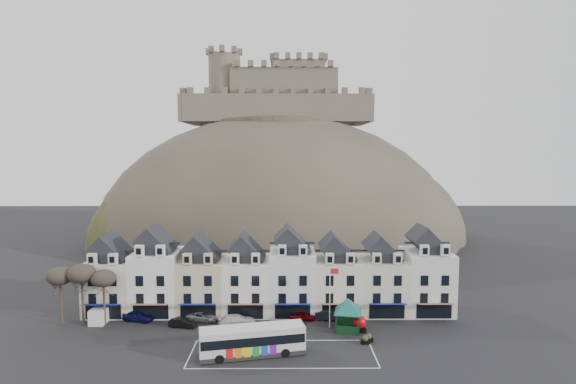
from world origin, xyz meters
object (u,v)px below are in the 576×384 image
object	(u,v)px
red_buoy	(360,323)
car_maroon	(302,316)
car_black	(183,323)
flagpole	(331,293)
car_charcoal	(332,315)
car_silver	(202,316)
car_navy	(138,316)
white_van	(102,313)
bus_shelter	(348,306)
car_white	(237,320)
bus	(252,339)

from	to	relation	value
red_buoy	car_maroon	distance (m)	8.65
car_black	flagpole	bearing A→B (deg)	-79.38
flagpole	car_charcoal	distance (m)	5.01
car_maroon	car_silver	bearing A→B (deg)	95.87
flagpole	car_navy	xyz separation A→B (m)	(-27.30, 2.60, -4.15)
car_charcoal	white_van	bearing A→B (deg)	101.43
bus_shelter	red_buoy	world-z (taller)	bus_shelter
car_charcoal	car_white	bearing A→B (deg)	109.69
white_van	bus	bearing A→B (deg)	-26.09
bus_shelter	white_van	distance (m)	35.10
car_maroon	car_navy	bearing A→B (deg)	95.88
bus_shelter	car_maroon	bearing A→B (deg)	157.46
car_white	car_charcoal	world-z (taller)	car_charcoal
bus_shelter	car_white	world-z (taller)	bus_shelter
bus_shelter	car_navy	distance (m)	29.89
white_van	car_black	distance (m)	12.40
car_black	car_charcoal	size ratio (longest dim) A/B	0.80
car_navy	car_black	xyz separation A→B (m)	(6.88, -2.30, -0.13)
bus	car_white	world-z (taller)	bus
bus	car_black	size ratio (longest dim) A/B	3.32
car_navy	bus_shelter	bearing A→B (deg)	-82.50
flagpole	car_charcoal	bearing A→B (deg)	79.84
bus_shelter	car_silver	distance (m)	20.94
car_silver	car_charcoal	world-z (taller)	car_charcoal
car_black	car_white	bearing A→B (deg)	-74.38
bus	car_white	bearing A→B (deg)	95.48
red_buoy	car_maroon	world-z (taller)	red_buoy
bus_shelter	car_white	size ratio (longest dim) A/B	1.34
red_buoy	car_navy	xyz separation A→B (m)	(-31.10, 3.96, -0.36)
red_buoy	white_van	xyz separation A→B (m)	(-36.37, 4.16, -0.05)
car_white	car_charcoal	size ratio (longest dim) A/B	1.09
bus_shelter	car_maroon	size ratio (longest dim) A/B	1.87
red_buoy	car_navy	size ratio (longest dim) A/B	0.49
white_van	car_silver	size ratio (longest dim) A/B	1.07
bus_shelter	bus	bearing A→B (deg)	-139.09
red_buoy	white_van	size ratio (longest dim) A/B	0.47
bus	red_buoy	size ratio (longest dim) A/B	5.79
car_navy	white_van	bearing A→B (deg)	102.45
bus	car_navy	distance (m)	20.42
car_silver	car_white	bearing A→B (deg)	-94.64
white_van	bus_shelter	bearing A→B (deg)	-5.98
car_charcoal	car_silver	bearing A→B (deg)	101.79
car_white	car_silver	bearing A→B (deg)	59.76
flagpole	car_white	size ratio (longest dim) A/B	1.65
car_black	bus_shelter	bearing A→B (deg)	-82.04
bus_shelter	car_navy	size ratio (longest dim) A/B	1.56
car_silver	bus_shelter	bearing A→B (deg)	-85.64
bus_shelter	car_maroon	xyz separation A→B (m)	(-6.00, 3.88, -2.87)
red_buoy	car_charcoal	size ratio (longest dim) A/B	0.46
car_navy	car_maroon	xyz separation A→B (m)	(23.54, 0.20, -0.13)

